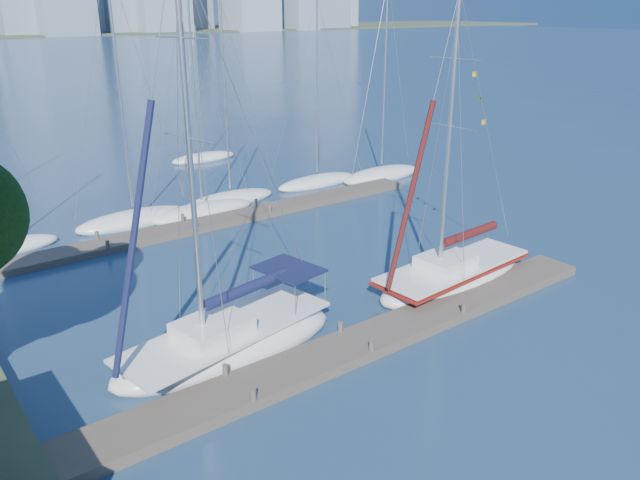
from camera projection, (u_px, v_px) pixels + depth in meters
ground at (355, 350)px, 23.41m from camera, size 700.00×700.00×0.00m
near_dock at (355, 345)px, 23.34m from camera, size 26.00×2.00×0.40m
far_dock at (205, 224)px, 36.42m from camera, size 30.00×1.80×0.36m
sailboat_navy at (226, 327)px, 22.76m from camera, size 9.37×4.51×14.75m
sailboat_maroon at (453, 264)px, 28.59m from camera, size 8.91×3.42×13.35m
bg_boat_1 at (134, 219)px, 36.93m from camera, size 7.09×2.94×15.20m
bg_boat_2 at (203, 210)px, 38.49m from camera, size 7.03×2.85×14.63m
bg_boat_3 at (231, 199)px, 40.93m from camera, size 6.64×3.71×12.76m
bg_boat_4 at (317, 181)px, 45.03m from camera, size 6.90×4.49×12.96m
bg_boat_5 at (381, 174)px, 46.77m from camera, size 7.45×3.84×14.35m
bg_boat_7 at (204, 157)px, 52.21m from camera, size 6.04×3.55×11.04m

